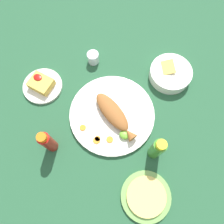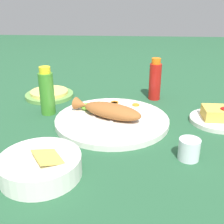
{
  "view_description": "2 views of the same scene",
  "coord_description": "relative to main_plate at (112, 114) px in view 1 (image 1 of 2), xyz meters",
  "views": [
    {
      "loc": [
        -0.15,
        0.28,
        0.89
      ],
      "look_at": [
        0.0,
        0.0,
        0.04
      ],
      "focal_mm": 35.0,
      "sensor_mm": 36.0,
      "label": 1
    },
    {
      "loc": [
        0.06,
        -0.82,
        0.39
      ],
      "look_at": [
        0.0,
        0.0,
        0.04
      ],
      "focal_mm": 45.0,
      "sensor_mm": 36.0,
      "label": 2
    }
  ],
  "objects": [
    {
      "name": "carrot_slice_far",
      "position": [
        0.0,
        0.13,
        0.01
      ],
      "size": [
        0.03,
        0.03,
        0.0
      ],
      "primitive_type": "cylinder",
      "color": "orange",
      "rests_on": "main_plate"
    },
    {
      "name": "fried_fish",
      "position": [
        -0.01,
        0.01,
        0.03
      ],
      "size": [
        0.24,
        0.16,
        0.05
      ],
      "rotation": [
        0.0,
        0.0,
        -0.44
      ],
      "color": "#935628",
      "rests_on": "main_plate"
    },
    {
      "name": "lime_wedge_main",
      "position": [
        -0.09,
        0.06,
        0.02
      ],
      "size": [
        0.04,
        0.04,
        0.02
      ],
      "primitive_type": "ellipsoid",
      "color": "#6BB233",
      "rests_on": "main_plate"
    },
    {
      "name": "fork_far",
      "position": [
        -0.04,
        -0.08,
        0.01
      ],
      "size": [
        0.04,
        0.18,
        0.0
      ],
      "rotation": [
        0.0,
        0.0,
        4.87
      ],
      "color": "silver",
      "rests_on": "main_plate"
    },
    {
      "name": "tortilla_stack",
      "position": [
        -0.27,
        0.23,
        0.01
      ],
      "size": [
        0.15,
        0.15,
        0.01
      ],
      "primitive_type": "cylinder",
      "color": "#E0C666",
      "rests_on": "tortilla_plate"
    },
    {
      "name": "hot_sauce_bottle_red",
      "position": [
        0.15,
        0.24,
        0.07
      ],
      "size": [
        0.05,
        0.05,
        0.16
      ],
      "color": "#B21914",
      "rests_on": "ground_plane"
    },
    {
      "name": "carrot_slice_near",
      "position": [
        0.08,
        0.11,
        0.01
      ],
      "size": [
        0.03,
        0.03,
        0.0
      ],
      "primitive_type": "cylinder",
      "color": "orange",
      "rests_on": "main_plate"
    },
    {
      "name": "fries_pile",
      "position": [
        0.34,
        0.03,
        0.02
      ],
      "size": [
        0.1,
        0.08,
        0.04
      ],
      "color": "gold",
      "rests_on": "side_plate_fries"
    },
    {
      "name": "carrot_slice_extra",
      "position": [
        -0.05,
        0.1,
        0.01
      ],
      "size": [
        0.03,
        0.03,
        0.0
      ],
      "primitive_type": "cylinder",
      "color": "orange",
      "rests_on": "main_plate"
    },
    {
      "name": "main_plate",
      "position": [
        0.0,
        0.0,
        0.0
      ],
      "size": [
        0.36,
        0.36,
        0.02
      ],
      "primitive_type": "cylinder",
      "color": "silver",
      "rests_on": "ground_plane"
    },
    {
      "name": "side_plate_fries",
      "position": [
        0.34,
        0.03,
        -0.0
      ],
      "size": [
        0.18,
        0.18,
        0.01
      ],
      "primitive_type": "cylinder",
      "color": "silver",
      "rests_on": "ground_plane"
    },
    {
      "name": "tortilla_plate",
      "position": [
        -0.27,
        0.23,
        -0.0
      ],
      "size": [
        0.19,
        0.19,
        0.01
      ],
      "primitive_type": "cylinder",
      "color": "#6B9E4C",
      "rests_on": "ground_plane"
    },
    {
      "name": "fork_near",
      "position": [
        0.0,
        -0.09,
        0.01
      ],
      "size": [
        0.03,
        0.19,
        0.0
      ],
      "rotation": [
        0.0,
        0.0,
        4.65
      ],
      "color": "silver",
      "rests_on": "main_plate"
    },
    {
      "name": "carrot_slice_mid",
      "position": [
        -0.0,
        0.12,
        0.01
      ],
      "size": [
        0.02,
        0.02,
        0.0
      ],
      "primitive_type": "cylinder",
      "color": "orange",
      "rests_on": "main_plate"
    },
    {
      "name": "salt_cup",
      "position": [
        0.21,
        -0.2,
        0.01
      ],
      "size": [
        0.05,
        0.05,
        0.05
      ],
      "color": "silver",
      "rests_on": "ground_plane"
    },
    {
      "name": "hot_sauce_bottle_green",
      "position": [
        -0.23,
        0.06,
        0.07
      ],
      "size": [
        0.05,
        0.05,
        0.17
      ],
      "color": "#3D8428",
      "rests_on": "ground_plane"
    },
    {
      "name": "ground_plane",
      "position": [
        0.0,
        0.0,
        -0.01
      ],
      "size": [
        4.0,
        4.0,
        0.0
      ],
      "primitive_type": "plane",
      "color": "#235133"
    },
    {
      "name": "guacamole_bowl",
      "position": [
        -0.14,
        -0.29,
        0.02
      ],
      "size": [
        0.19,
        0.19,
        0.06
      ],
      "color": "white",
      "rests_on": "ground_plane"
    }
  ]
}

